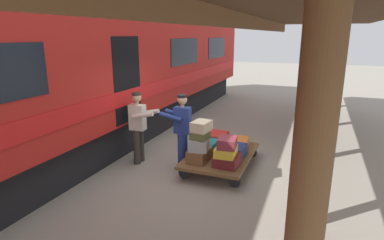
{
  "coord_description": "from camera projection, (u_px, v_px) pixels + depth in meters",
  "views": [
    {
      "loc": [
        -2.24,
        6.37,
        2.98
      ],
      "look_at": [
        0.29,
        0.04,
        1.15
      ],
      "focal_mm": 29.75,
      "sensor_mm": 36.0,
      "label": 1
    }
  ],
  "objects": [
    {
      "name": "suitcase_burgundy_valise",
      "position": [
        227.0,
        143.0,
        6.48
      ],
      "size": [
        0.42,
        0.5,
        0.21
      ],
      "primitive_type": "cube",
      "rotation": [
        0.0,
        0.0,
        0.13
      ],
      "color": "maroon",
      "rests_on": "suitcase_yellow_case"
    },
    {
      "name": "porter_in_overalls",
      "position": [
        182.0,
        128.0,
        7.21
      ],
      "size": [
        0.68,
        0.45,
        1.7
      ],
      "color": "navy",
      "rests_on": "ground_plane"
    },
    {
      "name": "train_car",
      "position": [
        76.0,
        73.0,
        7.99
      ],
      "size": [
        3.02,
        19.92,
        4.0
      ],
      "color": "#B21E19",
      "rests_on": "ground_plane"
    },
    {
      "name": "platform_canopy",
      "position": [
        322.0,
        19.0,
        5.67
      ],
      "size": [
        3.2,
        15.74,
        3.56
      ],
      "color": "brown",
      "rests_on": "ground_plane"
    },
    {
      "name": "suitcase_navy_fabric",
      "position": [
        234.0,
        151.0,
        7.19
      ],
      "size": [
        0.49,
        0.62,
        0.23
      ],
      "primitive_type": "cube",
      "rotation": [
        0.0,
        0.0,
        -0.03
      ],
      "color": "navy",
      "rests_on": "luggage_cart"
    },
    {
      "name": "suitcase_brown_leather",
      "position": [
        199.0,
        155.0,
        6.86
      ],
      "size": [
        0.43,
        0.59,
        0.27
      ],
      "primitive_type": "cube",
      "rotation": [
        0.0,
        0.0,
        -0.07
      ],
      "color": "brown",
      "rests_on": "luggage_cart"
    },
    {
      "name": "suitcase_red_plastic",
      "position": [
        216.0,
        139.0,
        7.94
      ],
      "size": [
        0.54,
        0.67,
        0.29
      ],
      "primitive_type": "cube",
      "rotation": [
        0.0,
        0.0,
        -0.15
      ],
      "color": "#AD231E",
      "rests_on": "luggage_cart"
    },
    {
      "name": "suitcase_yellow_case",
      "position": [
        226.0,
        151.0,
        6.57
      ],
      "size": [
        0.43,
        0.58,
        0.18
      ],
      "primitive_type": "cube",
      "rotation": [
        0.0,
        0.0,
        0.06
      ],
      "color": "gold",
      "rests_on": "suitcase_maroon_trunk"
    },
    {
      "name": "suitcase_orange_carryall",
      "position": [
        240.0,
        143.0,
        7.73
      ],
      "size": [
        0.41,
        0.55,
        0.22
      ],
      "primitive_type": "cube",
      "rotation": [
        0.0,
        0.0,
        0.08
      ],
      "color": "#CC6B23",
      "rests_on": "luggage_cart"
    },
    {
      "name": "suitcase_teal_softside",
      "position": [
        208.0,
        147.0,
        7.4
      ],
      "size": [
        0.45,
        0.64,
        0.26
      ],
      "primitive_type": "cube",
      "rotation": [
        0.0,
        0.0,
        -0.11
      ],
      "color": "#1E666B",
      "rests_on": "luggage_cart"
    },
    {
      "name": "suitcase_maroon_trunk",
      "position": [
        227.0,
        160.0,
        6.65
      ],
      "size": [
        0.52,
        0.54,
        0.23
      ],
      "primitive_type": "cube",
      "rotation": [
        0.0,
        0.0,
        -0.04
      ],
      "color": "maroon",
      "rests_on": "luggage_cart"
    },
    {
      "name": "suitcase_gray_aluminum",
      "position": [
        199.0,
        144.0,
        6.76
      ],
      "size": [
        0.44,
        0.49,
        0.25
      ],
      "primitive_type": "cube",
      "rotation": [
        0.0,
        0.0,
        0.15
      ],
      "color": "#9EA0A5",
      "rests_on": "suitcase_brown_leather"
    },
    {
      "name": "ground_plane",
      "position": [
        204.0,
        169.0,
        7.29
      ],
      "size": [
        60.0,
        60.0,
        0.0
      ],
      "primitive_type": "plane",
      "color": "gray"
    },
    {
      "name": "suitcase_cream_canvas",
      "position": [
        201.0,
        126.0,
        6.68
      ],
      "size": [
        0.38,
        0.48,
        0.21
      ],
      "primitive_type": "cube",
      "rotation": [
        0.0,
        0.0,
        -0.11
      ],
      "color": "beige",
      "rests_on": "suitcase_olive_duffel"
    },
    {
      "name": "suitcase_olive_duffel",
      "position": [
        200.0,
        135.0,
        6.7
      ],
      "size": [
        0.38,
        0.41,
        0.17
      ],
      "primitive_type": "cube",
      "rotation": [
        0.0,
        0.0,
        -0.17
      ],
      "color": "brown",
      "rests_on": "suitcase_gray_aluminum"
    },
    {
      "name": "porter_by_door",
      "position": [
        139.0,
        125.0,
        7.46
      ],
      "size": [
        0.68,
        0.44,
        1.7
      ],
      "color": "#332D28",
      "rests_on": "ground_plane"
    },
    {
      "name": "luggage_cart",
      "position": [
        221.0,
        155.0,
        7.34
      ],
      "size": [
        1.36,
        2.18,
        0.33
      ],
      "color": "brown",
      "rests_on": "ground_plane"
    }
  ]
}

